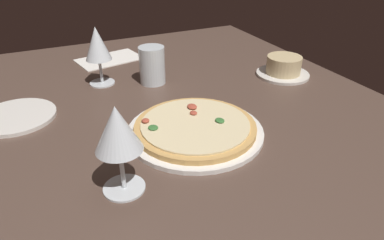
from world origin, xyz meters
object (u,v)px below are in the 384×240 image
Objects in this scene: side_plate at (16,116)px; water_glass at (152,67)px; pizza_main at (195,129)px; wine_glass_near at (118,132)px; paper_menu at (110,59)px; ramekin_on_saucer at (283,67)px; wine_glass_far at (97,45)px.

water_glass is at bearing 99.78° from side_plate.
wine_glass_near is (11.37, -19.07, 10.32)cm from pizza_main.
pizza_main is 1.45× the size of paper_menu.
pizza_main is 1.90× the size of ramekin_on_saucer.
ramekin_on_saucer is 0.77× the size of paper_menu.
wine_glass_near is (30.25, -57.46, 8.95)cm from ramekin_on_saucer.
ramekin_on_saucer is (-18.88, 38.39, 1.36)cm from pizza_main.
wine_glass_near is 68.51cm from paper_menu.
side_plate is at bearing -62.85° from wine_glass_far.
paper_menu is at bearing 160.73° from wine_glass_far.
wine_glass_far is 22.99cm from paper_menu.
side_plate is at bearing -94.04° from ramekin_on_saucer.
water_glass reaches higher than ramekin_on_saucer.
wine_glass_far is 1.01× the size of wine_glass_near.
paper_menu is at bearing 136.09° from side_plate.
ramekin_on_saucer is at bearing 116.19° from pizza_main.
ramekin_on_saucer is at bearing 85.96° from side_plate.
paper_menu is at bearing -174.02° from pizza_main.
wine_glass_far is at bearing -108.51° from ramekin_on_saucer.
ramekin_on_saucer is at bearing 72.88° from water_glass.
pizza_main is at bearing 120.80° from wine_glass_near.
wine_glass_near is 0.79× the size of paper_menu.
wine_glass_near is at bearing 24.68° from side_plate.
water_glass is 37.22cm from side_plate.
wine_glass_near is at bearing -62.24° from ramekin_on_saucer.
wine_glass_far is (-17.00, -50.77, 8.72)cm from ramekin_on_saucer.
ramekin_on_saucer is 56.99cm from paper_menu.
pizza_main is 1.64× the size of side_plate.
paper_menu is at bearing 168.62° from wine_glass_near.
wine_glass_near is 0.89× the size of side_plate.
ramekin_on_saucer is 0.96× the size of wine_glass_far.
wine_glass_near reaches higher than pizza_main.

